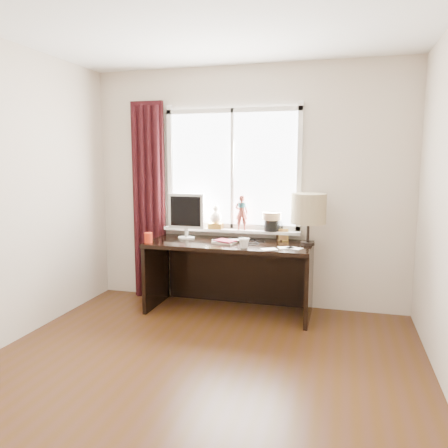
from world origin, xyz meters
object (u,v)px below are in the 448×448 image
(red_cup, at_px, (148,238))
(desk, at_px, (231,263))
(mug, at_px, (244,243))
(monitor, at_px, (186,213))
(laptop, at_px, (228,241))
(table_lamp, at_px, (309,209))

(red_cup, relative_size, desk, 0.06)
(mug, xyz_separation_m, monitor, (-0.72, 0.35, 0.23))
(laptop, height_order, red_cup, red_cup)
(mug, relative_size, red_cup, 0.97)
(monitor, xyz_separation_m, table_lamp, (1.31, -0.04, 0.09))
(mug, relative_size, desk, 0.06)
(laptop, distance_m, red_cup, 0.83)
(monitor, bearing_deg, table_lamp, -1.54)
(mug, relative_size, table_lamp, 0.20)
(red_cup, xyz_separation_m, table_lamp, (1.60, 0.31, 0.31))
(table_lamp, bearing_deg, monitor, 178.46)
(monitor, bearing_deg, red_cup, -129.56)
(red_cup, bearing_deg, laptop, 17.62)
(laptop, xyz_separation_m, desk, (0.01, 0.08, -0.26))
(monitor, relative_size, table_lamp, 0.94)
(table_lamp, bearing_deg, desk, 178.56)
(red_cup, height_order, monitor, monitor)
(red_cup, distance_m, monitor, 0.51)
(laptop, xyz_separation_m, monitor, (-0.50, 0.10, 0.27))
(table_lamp, bearing_deg, mug, -151.71)
(laptop, xyz_separation_m, red_cup, (-0.79, -0.25, 0.04))
(mug, bearing_deg, laptop, 131.96)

